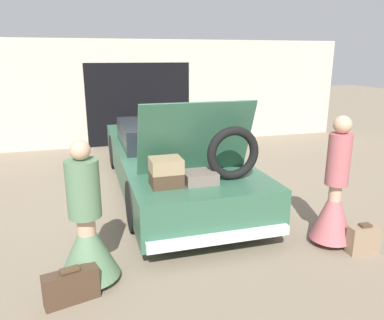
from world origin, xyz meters
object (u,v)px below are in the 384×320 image
at_px(suitcase_beside_right_person, 363,239).
at_px(person_left, 87,234).
at_px(car, 170,159).
at_px(suitcase_beside_left_person, 71,286).
at_px(person_right, 334,200).

bearing_deg(suitcase_beside_right_person, person_left, 174.41).
bearing_deg(car, suitcase_beside_right_person, -59.58).
distance_m(person_left, suitcase_beside_right_person, 3.33).
bearing_deg(person_left, suitcase_beside_right_person, 95.82).
distance_m(car, suitcase_beside_left_person, 3.48).
distance_m(car, person_right, 3.10).
bearing_deg(person_right, car, 20.89).
height_order(car, person_left, car).
bearing_deg(person_left, car, 161.86).
bearing_deg(suitcase_beside_left_person, car, 60.36).
relative_size(car, suitcase_beside_left_person, 9.57).
relative_size(car, person_right, 3.15).
distance_m(car, suitcase_beside_right_person, 3.51).
height_order(person_left, suitcase_beside_left_person, person_left).
bearing_deg(person_left, suitcase_beside_left_person, -18.99).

